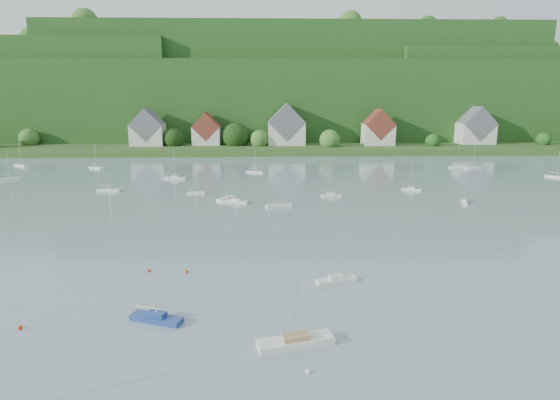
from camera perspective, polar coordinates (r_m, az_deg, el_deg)
The scene contains 15 objects.
far_shore_strip at distance 216.80m, azimuth -0.68°, elevation 6.80°, with size 600.00×60.00×3.00m, color #2D4C1C.
forested_ridge at distance 284.10m, azimuth -0.90°, elevation 12.58°, with size 620.00×181.22×69.89m.
village_building_0 at distance 209.32m, azimuth -16.01°, elevation 8.28°, with size 14.00×10.40×16.00m.
village_building_1 at distance 206.74m, azimuth -9.06°, elevation 8.35°, with size 12.00×9.36×14.00m.
village_building_2 at distance 204.22m, azimuth 0.80°, elevation 8.88°, with size 16.00×11.44×18.00m.
village_building_3 at distance 208.00m, azimuth 12.02°, elevation 8.45°, with size 13.00×10.40×15.50m.
village_building_4 at distance 226.59m, azimuth 23.02°, elevation 8.10°, with size 15.00×10.40×16.50m.
near_sailboat_1 at distance 55.07m, azimuth -15.00°, elevation -13.84°, with size 6.28×3.69×8.19m.
near_sailboat_2 at distance 48.75m, azimuth 1.94°, elevation -17.01°, with size 8.11×4.05×10.54m.
near_sailboat_3 at distance 63.63m, azimuth 6.93°, elevation -9.72°, with size 5.80×3.06×7.55m.
mooring_buoy_0 at distance 59.12m, azimuth -29.42°, elevation -13.69°, with size 0.49×0.49×0.49m, color red.
mooring_buoy_1 at distance 45.12m, azimuth 3.44°, elevation -20.50°, with size 0.42×0.42×0.42m, color white.
mooring_buoy_3 at distance 67.95m, azimuth -11.43°, elevation -8.76°, with size 0.49×0.49×0.49m, color red.
mooring_buoy_5 at distance 69.52m, azimuth -15.86°, elevation -8.50°, with size 0.46×0.46×0.46m, color red.
far_sailboat_cluster at distance 134.63m, azimuth 0.01°, elevation 2.50°, with size 198.16×66.80×8.71m.
Camera 1 is at (-4.24, -15.49, 24.88)m, focal length 29.62 mm.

